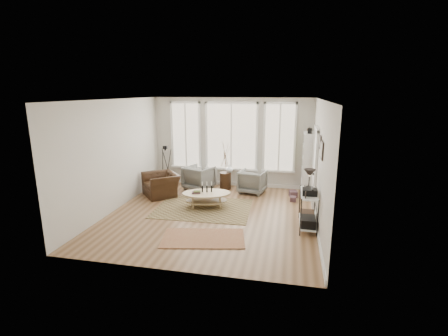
% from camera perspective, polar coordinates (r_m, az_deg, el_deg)
% --- Properties ---
extents(room, '(5.50, 5.54, 2.90)m').
position_cam_1_polar(room, '(8.05, -2.09, 1.39)').
color(room, '#936C49').
rests_on(room, ground).
extents(bay_window, '(4.14, 0.12, 2.24)m').
position_cam_1_polar(bay_window, '(10.61, 1.29, 5.32)').
color(bay_window, tan).
rests_on(bay_window, ground).
extents(door, '(0.09, 1.06, 2.22)m').
position_cam_1_polar(door, '(9.01, 15.66, 0.22)').
color(door, silver).
rests_on(door, ground).
extents(bookcase, '(0.31, 0.85, 2.06)m').
position_cam_1_polar(bookcase, '(10.08, 14.48, 0.70)').
color(bookcase, white).
rests_on(bookcase, ground).
extents(low_shelf, '(0.38, 1.08, 1.30)m').
position_cam_1_polar(low_shelf, '(7.78, 14.61, -6.50)').
color(low_shelf, white).
rests_on(low_shelf, ground).
extents(wall_art, '(0.04, 0.88, 0.44)m').
position_cam_1_polar(wall_art, '(7.48, 16.73, 3.41)').
color(wall_art, black).
rests_on(wall_art, ground).
extents(rug_main, '(2.58, 1.97, 0.01)m').
position_cam_1_polar(rug_main, '(8.85, -3.65, -7.08)').
color(rug_main, brown).
rests_on(rug_main, ground).
extents(rug_runner, '(1.92, 1.30, 0.01)m').
position_cam_1_polar(rug_runner, '(7.17, -3.65, -12.15)').
color(rug_runner, maroon).
rests_on(rug_runner, ground).
extents(coffee_table, '(1.47, 1.13, 0.60)m').
position_cam_1_polar(coffee_table, '(8.85, -3.14, -4.90)').
color(coffee_table, tan).
rests_on(coffee_table, ground).
extents(armchair_left, '(1.06, 1.07, 0.76)m').
position_cam_1_polar(armchair_left, '(10.47, -4.40, -1.68)').
color(armchair_left, slate).
rests_on(armchair_left, ground).
extents(armchair_right, '(0.90, 0.92, 0.71)m').
position_cam_1_polar(armchair_right, '(10.12, 5.01, -2.37)').
color(armchair_right, slate).
rests_on(armchair_right, ground).
extents(side_table, '(0.36, 0.36, 1.53)m').
position_cam_1_polar(side_table, '(10.36, 0.25, 0.21)').
color(side_table, '#331E11').
rests_on(side_table, ground).
extents(vase, '(0.24, 0.24, 0.23)m').
position_cam_1_polar(vase, '(10.42, 0.92, -0.12)').
color(vase, silver).
rests_on(vase, side_table).
extents(accent_chair, '(1.39, 1.37, 0.68)m').
position_cam_1_polar(accent_chair, '(10.01, -11.02, -2.87)').
color(accent_chair, '#331E11').
rests_on(accent_chair, ground).
extents(tripod_camera, '(0.48, 0.48, 1.36)m').
position_cam_1_polar(tripod_camera, '(10.86, -10.16, 0.02)').
color(tripod_camera, black).
rests_on(tripod_camera, ground).
extents(book_stack_near, '(0.27, 0.32, 0.18)m').
position_cam_1_polar(book_stack_near, '(9.99, 12.05, -4.45)').
color(book_stack_near, brown).
rests_on(book_stack_near, ground).
extents(book_stack_far, '(0.17, 0.21, 0.14)m').
position_cam_1_polar(book_stack_far, '(9.58, 12.04, -5.34)').
color(book_stack_far, brown).
rests_on(book_stack_far, ground).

